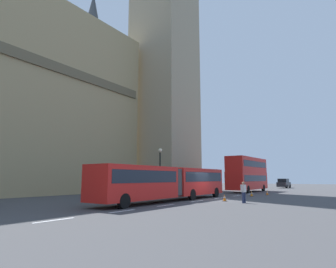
{
  "coord_description": "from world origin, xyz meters",
  "views": [
    {
      "loc": [
        -24.63,
        -12.42,
        2.0
      ],
      "look_at": [
        -0.25,
        4.62,
        6.6
      ],
      "focal_mm": 30.4,
      "sensor_mm": 36.0,
      "label": 1
    }
  ],
  "objects_px": {
    "traffic_cone_middle": "(252,194)",
    "articulated_bus": "(169,181)",
    "traffic_cone_east": "(267,193)",
    "double_decker_bus": "(248,173)",
    "traffic_cone_west": "(225,198)",
    "street_lamp": "(160,168)",
    "pedestrian_near_cones": "(244,191)",
    "sedan_lead": "(284,183)"
  },
  "relations": [
    {
      "from": "traffic_cone_west",
      "to": "traffic_cone_east",
      "type": "bearing_deg",
      "value": -2.17
    },
    {
      "from": "double_decker_bus",
      "to": "traffic_cone_west",
      "type": "distance_m",
      "value": 18.0
    },
    {
      "from": "traffic_cone_east",
      "to": "street_lamp",
      "type": "height_order",
      "value": "street_lamp"
    },
    {
      "from": "traffic_cone_west",
      "to": "pedestrian_near_cones",
      "type": "distance_m",
      "value": 2.31
    },
    {
      "from": "pedestrian_near_cones",
      "to": "traffic_cone_west",
      "type": "bearing_deg",
      "value": 67.03
    },
    {
      "from": "double_decker_bus",
      "to": "traffic_cone_middle",
      "type": "relative_size",
      "value": 18.56
    },
    {
      "from": "traffic_cone_west",
      "to": "traffic_cone_middle",
      "type": "xyz_separation_m",
      "value": [
        7.91,
        0.3,
        0.0
      ]
    },
    {
      "from": "double_decker_bus",
      "to": "street_lamp",
      "type": "bearing_deg",
      "value": 163.65
    },
    {
      "from": "double_decker_bus",
      "to": "traffic_cone_middle",
      "type": "bearing_deg",
      "value": -158.72
    },
    {
      "from": "street_lamp",
      "to": "pedestrian_near_cones",
      "type": "xyz_separation_m",
      "value": [
        -2.89,
        -10.54,
        -2.14
      ]
    },
    {
      "from": "traffic_cone_east",
      "to": "pedestrian_near_cones",
      "type": "bearing_deg",
      "value": -172.45
    },
    {
      "from": "traffic_cone_middle",
      "to": "articulated_bus",
      "type": "bearing_deg",
      "value": 160.88
    },
    {
      "from": "traffic_cone_east",
      "to": "street_lamp",
      "type": "xyz_separation_m",
      "value": [
        -9.29,
        8.93,
        2.77
      ]
    },
    {
      "from": "sedan_lead",
      "to": "pedestrian_near_cones",
      "type": "relative_size",
      "value": 2.6
    },
    {
      "from": "traffic_cone_middle",
      "to": "traffic_cone_east",
      "type": "relative_size",
      "value": 1.0
    },
    {
      "from": "double_decker_bus",
      "to": "traffic_cone_west",
      "type": "xyz_separation_m",
      "value": [
        -17.38,
        -3.99,
        -2.43
      ]
    },
    {
      "from": "traffic_cone_east",
      "to": "sedan_lead",
      "type": "bearing_deg",
      "value": 9.0
    },
    {
      "from": "articulated_bus",
      "to": "traffic_cone_east",
      "type": "bearing_deg",
      "value": -17.47
    },
    {
      "from": "traffic_cone_east",
      "to": "street_lamp",
      "type": "distance_m",
      "value": 13.18
    },
    {
      "from": "traffic_cone_east",
      "to": "pedestrian_near_cones",
      "type": "distance_m",
      "value": 12.31
    },
    {
      "from": "double_decker_bus",
      "to": "pedestrian_near_cones",
      "type": "xyz_separation_m",
      "value": [
        -18.25,
        -6.04,
        -1.8
      ]
    },
    {
      "from": "sedan_lead",
      "to": "pedestrian_near_cones",
      "type": "distance_m",
      "value": 38.88
    },
    {
      "from": "articulated_bus",
      "to": "traffic_cone_west",
      "type": "distance_m",
      "value": 5.05
    },
    {
      "from": "street_lamp",
      "to": "pedestrian_near_cones",
      "type": "distance_m",
      "value": 11.14
    },
    {
      "from": "double_decker_bus",
      "to": "pedestrian_near_cones",
      "type": "distance_m",
      "value": 19.3
    },
    {
      "from": "traffic_cone_middle",
      "to": "traffic_cone_east",
      "type": "bearing_deg",
      "value": -12.13
    },
    {
      "from": "traffic_cone_middle",
      "to": "traffic_cone_east",
      "type": "height_order",
      "value": "same"
    },
    {
      "from": "pedestrian_near_cones",
      "to": "traffic_cone_middle",
      "type": "bearing_deg",
      "value": 14.98
    },
    {
      "from": "sedan_lead",
      "to": "traffic_cone_east",
      "type": "bearing_deg",
      "value": -171.0
    },
    {
      "from": "sedan_lead",
      "to": "double_decker_bus",
      "type": "bearing_deg",
      "value": 179.25
    },
    {
      "from": "traffic_cone_middle",
      "to": "traffic_cone_east",
      "type": "xyz_separation_m",
      "value": [
        3.41,
        -0.73,
        0.0
      ]
    },
    {
      "from": "traffic_cone_west",
      "to": "traffic_cone_east",
      "type": "xyz_separation_m",
      "value": [
        11.32,
        -0.43,
        0.0
      ]
    },
    {
      "from": "articulated_bus",
      "to": "double_decker_bus",
      "type": "xyz_separation_m",
      "value": [
        20.11,
        0.0,
        0.96
      ]
    },
    {
      "from": "articulated_bus",
      "to": "double_decker_bus",
      "type": "height_order",
      "value": "double_decker_bus"
    },
    {
      "from": "double_decker_bus",
      "to": "traffic_cone_east",
      "type": "distance_m",
      "value": 7.89
    },
    {
      "from": "articulated_bus",
      "to": "pedestrian_near_cones",
      "type": "xyz_separation_m",
      "value": [
        1.86,
        -6.03,
        -0.83
      ]
    },
    {
      "from": "sedan_lead",
      "to": "street_lamp",
      "type": "bearing_deg",
      "value": 172.36
    },
    {
      "from": "sedan_lead",
      "to": "pedestrian_near_cones",
      "type": "height_order",
      "value": "sedan_lead"
    },
    {
      "from": "street_lamp",
      "to": "sedan_lead",
      "type": "bearing_deg",
      "value": -7.64
    },
    {
      "from": "pedestrian_near_cones",
      "to": "street_lamp",
      "type": "bearing_deg",
      "value": 74.67
    },
    {
      "from": "double_decker_bus",
      "to": "sedan_lead",
      "type": "xyz_separation_m",
      "value": [
        20.21,
        -0.26,
        -1.8
      ]
    },
    {
      "from": "articulated_bus",
      "to": "double_decker_bus",
      "type": "relative_size",
      "value": 1.56
    }
  ]
}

